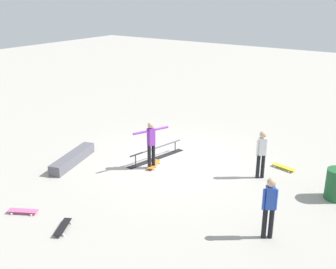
{
  "coord_description": "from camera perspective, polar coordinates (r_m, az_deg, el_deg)",
  "views": [
    {
      "loc": [
        10.87,
        7.23,
        5.59
      ],
      "look_at": [
        0.23,
        -0.11,
        1.0
      ],
      "focal_mm": 43.62,
      "sensor_mm": 36.0,
      "label": 1
    }
  ],
  "objects": [
    {
      "name": "loose_skateboard_black",
      "position": [
        10.64,
        -14.49,
        -12.38
      ],
      "size": [
        0.8,
        0.56,
        0.09
      ],
      "rotation": [
        0.0,
        0.0,
        3.64
      ],
      "color": "black",
      "rests_on": "ground_plane"
    },
    {
      "name": "skateboard_main",
      "position": [
        13.71,
        -1.96,
        -4.18
      ],
      "size": [
        0.82,
        0.43,
        0.09
      ],
      "rotation": [
        0.0,
        0.0,
        3.45
      ],
      "color": "orange",
      "rests_on": "ground_plane"
    },
    {
      "name": "bystander_white_shirt",
      "position": [
        12.91,
        12.95,
        -2.38
      ],
      "size": [
        0.28,
        0.31,
        1.55
      ],
      "rotation": [
        0.0,
        0.0,
        2.28
      ],
      "color": "black",
      "rests_on": "ground_plane"
    },
    {
      "name": "loose_skateboard_yellow",
      "position": [
        14.03,
        15.88,
        -4.39
      ],
      "size": [
        0.39,
        0.82,
        0.09
      ],
      "rotation": [
        0.0,
        0.0,
        1.34
      ],
      "color": "yellow",
      "rests_on": "ground_plane"
    },
    {
      "name": "bystander_blue_shirt",
      "position": [
        9.89,
        13.99,
        -9.5
      ],
      "size": [
        0.26,
        0.33,
        1.56
      ],
      "rotation": [
        0.0,
        0.0,
        2.15
      ],
      "color": "black",
      "rests_on": "ground_plane"
    },
    {
      "name": "ground_plane",
      "position": [
        14.2,
        0.91,
        -3.63
      ],
      "size": [
        60.0,
        60.0,
        0.0
      ],
      "primitive_type": "plane",
      "color": "#ADA89E"
    },
    {
      "name": "loose_skateboard_pink",
      "position": [
        11.63,
        -19.6,
        -10.01
      ],
      "size": [
        0.55,
        0.8,
        0.09
      ],
      "rotation": [
        0.0,
        0.0,
        5.2
      ],
      "color": "#E05993",
      "rests_on": "ground_plane"
    },
    {
      "name": "grind_rail",
      "position": [
        14.28,
        -1.65,
        -2.7
      ],
      "size": [
        2.47,
        0.76,
        0.43
      ],
      "rotation": [
        0.0,
        0.0,
        -0.21
      ],
      "color": "black",
      "rests_on": "ground_plane"
    },
    {
      "name": "skater_main",
      "position": [
        13.26,
        -2.37,
        -1.0
      ],
      "size": [
        1.24,
        0.55,
        1.62
      ],
      "rotation": [
        0.0,
        0.0,
        5.91
      ],
      "color": "black",
      "rests_on": "ground_plane"
    },
    {
      "name": "skate_ledge",
      "position": [
        14.28,
        -13.16,
        -3.29
      ],
      "size": [
        2.35,
        1.06,
        0.34
      ],
      "primitive_type": "cube",
      "rotation": [
        0.0,
        0.0,
        0.29
      ],
      "color": "#595960",
      "rests_on": "ground_plane"
    }
  ]
}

